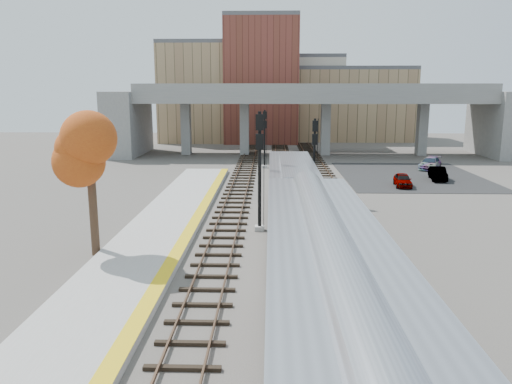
# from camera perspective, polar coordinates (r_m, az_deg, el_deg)

# --- Properties ---
(ground) EXTENTS (160.00, 160.00, 0.00)m
(ground) POSITION_cam_1_polar(r_m,az_deg,el_deg) (24.77, 2.60, -9.06)
(ground) COLOR #47423D
(ground) RESTS_ON ground
(platform) EXTENTS (4.50, 60.00, 0.35)m
(platform) POSITION_cam_1_polar(r_m,az_deg,el_deg) (25.63, -14.00, -8.27)
(platform) COLOR #9E9E99
(platform) RESTS_ON ground
(yellow_strip) EXTENTS (0.70, 60.00, 0.01)m
(yellow_strip) POSITION_cam_1_polar(r_m,az_deg,el_deg) (25.13, -9.80, -8.06)
(yellow_strip) COLOR yellow
(yellow_strip) RESTS_ON platform
(tracks) EXTENTS (10.70, 95.00, 0.25)m
(tracks) POSITION_cam_1_polar(r_m,az_deg,el_deg) (36.74, 3.76, -2.06)
(tracks) COLOR black
(tracks) RESTS_ON ground
(overpass) EXTENTS (54.00, 12.00, 9.50)m
(overpass) POSITION_cam_1_polar(r_m,az_deg,el_deg) (68.45, 6.24, 9.09)
(overpass) COLOR slate
(overpass) RESTS_ON ground
(buildings_far) EXTENTS (43.00, 21.00, 20.60)m
(buildings_far) POSITION_cam_1_polar(r_m,az_deg,el_deg) (89.77, 2.81, 11.05)
(buildings_far) COLOR #9D835B
(buildings_far) RESTS_ON ground
(parking_lot) EXTENTS (14.00, 18.00, 0.04)m
(parking_lot) POSITION_cam_1_polar(r_m,az_deg,el_deg) (53.88, 17.20, 1.78)
(parking_lot) COLOR black
(parking_lot) RESTS_ON ground
(locomotive) EXTENTS (3.02, 19.05, 4.10)m
(locomotive) POSITION_cam_1_polar(r_m,az_deg,el_deg) (30.61, 4.32, -0.61)
(locomotive) COLOR #A8AAB2
(locomotive) RESTS_ON ground
(signal_mast_near) EXTENTS (0.60, 0.64, 7.46)m
(signal_mast_near) POSITION_cam_1_polar(r_m,az_deg,el_deg) (30.76, 0.41, 2.32)
(signal_mast_near) COLOR #9E9E99
(signal_mast_near) RESTS_ON ground
(signal_mast_mid) EXTENTS (0.60, 0.64, 6.56)m
(signal_mast_mid) POSITION_cam_1_polar(r_m,az_deg,el_deg) (39.48, 6.66, 3.40)
(signal_mast_mid) COLOR #9E9E99
(signal_mast_mid) RESTS_ON ground
(signal_mast_far) EXTENTS (0.60, 0.64, 6.52)m
(signal_mast_far) POSITION_cam_1_polar(r_m,az_deg,el_deg) (56.42, 0.99, 5.91)
(signal_mast_far) COLOR #9E9E99
(signal_mast_far) RESTS_ON ground
(tree) EXTENTS (3.60, 3.60, 7.49)m
(tree) POSITION_cam_1_polar(r_m,az_deg,el_deg) (27.31, -18.50, 4.32)
(tree) COLOR #382619
(tree) RESTS_ON ground
(car_a) EXTENTS (1.81, 3.67, 1.20)m
(car_a) POSITION_cam_1_polar(r_m,az_deg,el_deg) (47.58, 16.41, 1.33)
(car_a) COLOR #99999E
(car_a) RESTS_ON parking_lot
(car_b) EXTENTS (1.95, 4.05, 1.28)m
(car_b) POSITION_cam_1_polar(r_m,az_deg,el_deg) (51.97, 20.07, 1.98)
(car_b) COLOR #99999E
(car_b) RESTS_ON parking_lot
(car_c) EXTENTS (3.80, 4.85, 1.31)m
(car_c) POSITION_cam_1_polar(r_m,az_deg,el_deg) (58.94, 19.29, 3.12)
(car_c) COLOR #99999E
(car_c) RESTS_ON parking_lot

